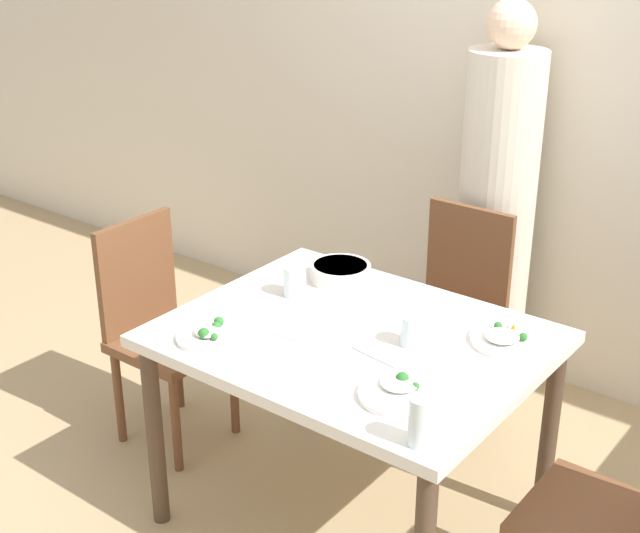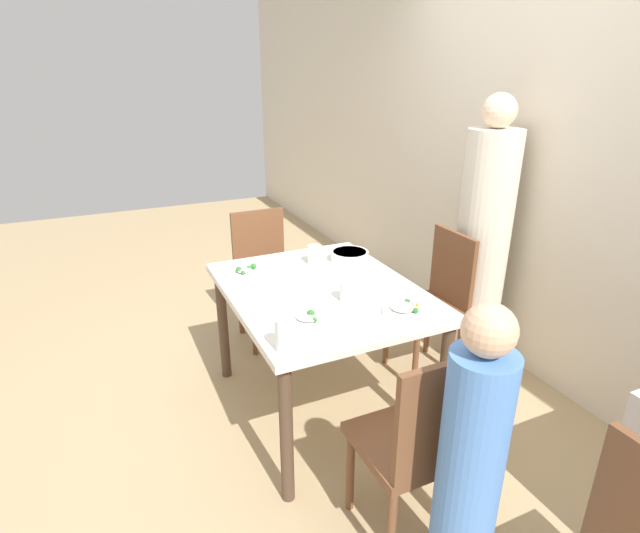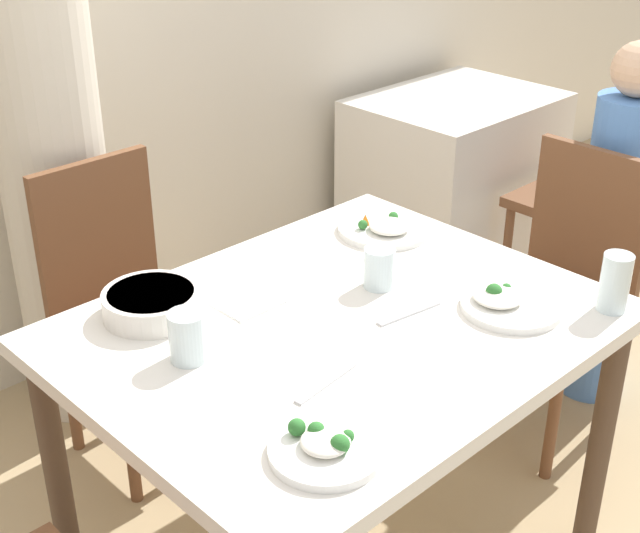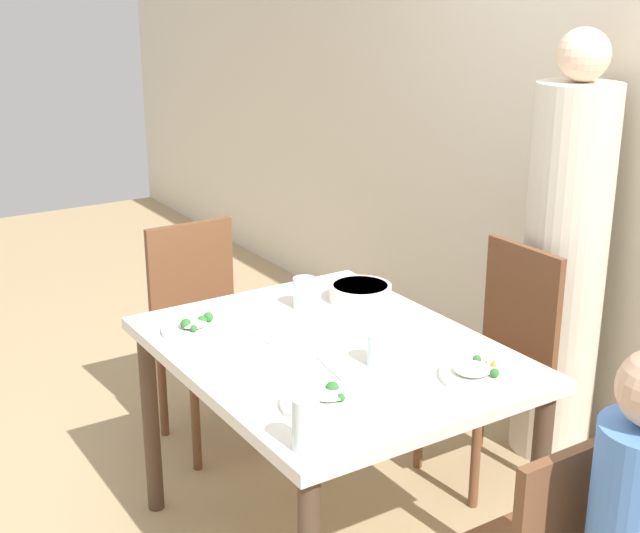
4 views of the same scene
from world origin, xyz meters
The scene contains 17 objects.
ground_plane centered at (0.00, 0.00, 0.00)m, with size 10.00×10.00×0.00m, color tan.
wall_back centered at (0.00, 1.41, 1.35)m, with size 10.00×0.06×2.70m.
dining_table centered at (0.00, 0.00, 0.67)m, with size 1.21×0.96×0.76m.
chair_adult_spot centered at (-0.08, 0.82, 0.50)m, with size 0.40×0.40×0.92m.
chair_child_spot centered at (0.94, -0.02, 0.50)m, with size 0.40×0.40×0.92m.
chair_empty_left centered at (-0.94, -0.01, 0.50)m, with size 0.40×0.40×0.92m.
person_adult centered at (-0.08, 1.15, 0.80)m, with size 0.32×0.32×1.71m.
bowl_curry centered at (-0.29, 0.32, 0.79)m, with size 0.23×0.23×0.06m.
plate_rice_adult centered at (0.43, 0.25, 0.77)m, with size 0.26×0.26×0.05m.
plate_rice_child centered at (-0.35, -0.32, 0.77)m, with size 0.21×0.21×0.06m.
plate_noodles centered at (0.33, -0.23, 0.77)m, with size 0.24×0.24×0.06m.
glass_water_tall centered at (0.19, 0.05, 0.81)m, with size 0.08×0.08×0.10m.
glass_water_short centered at (0.50, -0.40, 0.83)m, with size 0.07×0.07×0.14m.
glass_water_center centered at (-0.34, 0.11, 0.81)m, with size 0.08×0.08×0.11m.
napkin_folded centered at (-0.10, 0.22, 0.76)m, with size 0.14×0.14×0.01m.
fork_steel centered at (-0.20, -0.16, 0.76)m, with size 0.18×0.04×0.01m.
spoon_steel centered at (0.14, -0.09, 0.76)m, with size 0.18×0.05×0.01m.
Camera 1 is at (1.49, -2.13, 2.13)m, focal length 50.00 mm.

